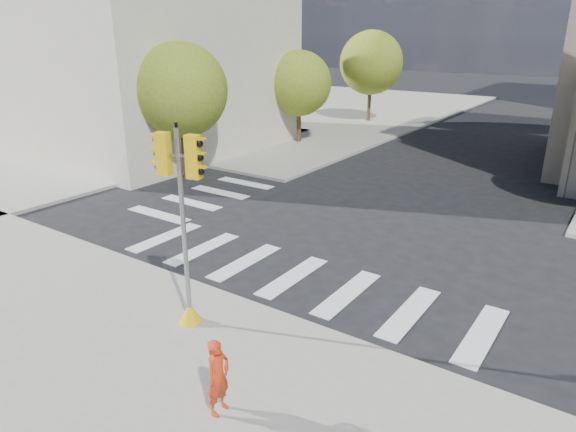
# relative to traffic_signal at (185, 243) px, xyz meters

# --- Properties ---
(ground) EXTENTS (160.00, 160.00, 0.00)m
(ground) POSITION_rel_traffic_signal_xyz_m (0.62, 5.66, -2.20)
(ground) COLOR black
(ground) RESTS_ON ground
(sidewalk_far_left) EXTENTS (28.00, 40.00, 0.15)m
(sidewalk_far_left) POSITION_rel_traffic_signal_xyz_m (-19.38, 31.66, -2.13)
(sidewalk_far_left) COLOR gray
(sidewalk_far_left) RESTS_ON ground
(classical_building) EXTENTS (19.00, 15.00, 12.70)m
(classical_building) POSITION_rel_traffic_signal_xyz_m (-19.38, 13.66, 4.24)
(classical_building) COLOR beige
(classical_building) RESTS_ON ground
(tree_lw_near) EXTENTS (4.40, 4.40, 6.41)m
(tree_lw_near) POSITION_rel_traffic_signal_xyz_m (-9.88, 9.66, 2.00)
(tree_lw_near) COLOR #382616
(tree_lw_near) RESTS_ON ground
(tree_lw_mid) EXTENTS (4.00, 4.00, 5.77)m
(tree_lw_mid) POSITION_rel_traffic_signal_xyz_m (-9.88, 19.66, 1.56)
(tree_lw_mid) COLOR #382616
(tree_lw_mid) RESTS_ON ground
(tree_lw_far) EXTENTS (4.80, 4.80, 6.95)m
(tree_lw_far) POSITION_rel_traffic_signal_xyz_m (-9.88, 29.66, 2.33)
(tree_lw_far) COLOR #382616
(tree_lw_far) RESTS_ON ground
(traffic_signal) EXTENTS (1.08, 0.56, 4.82)m
(traffic_signal) POSITION_rel_traffic_signal_xyz_m (0.00, 0.00, 0.00)
(traffic_signal) COLOR gold
(traffic_signal) RESTS_ON sidewalk_near
(photographer) EXTENTS (0.39, 0.56, 1.50)m
(photographer) POSITION_rel_traffic_signal_xyz_m (2.67, -1.92, -1.31)
(photographer) COLOR red
(photographer) RESTS_ON sidewalk_near
(planter_wall) EXTENTS (5.96, 1.58, 0.50)m
(planter_wall) POSITION_rel_traffic_signal_xyz_m (-14.08, 8.00, -1.80)
(planter_wall) COLOR silver
(planter_wall) RESTS_ON sidewalk_left_near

